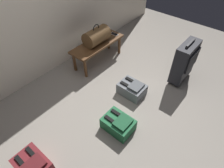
{
  "coord_description": "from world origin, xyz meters",
  "views": [
    {
      "loc": [
        -1.24,
        -0.86,
        2.09
      ],
      "look_at": [
        0.21,
        0.35,
        0.25
      ],
      "focal_mm": 30.07,
      "sensor_mm": 36.0,
      "label": 1
    }
  ],
  "objects_px": {
    "cell_phone": "(114,34)",
    "suitcase_upright_charcoal": "(185,61)",
    "backpack_green": "(118,124)",
    "backpack_maroon": "(33,165)",
    "bench": "(98,46)",
    "backpack_grey": "(132,89)",
    "duffel_bag_brown": "(97,36)"
  },
  "relations": [
    {
      "from": "cell_phone",
      "to": "backpack_maroon",
      "type": "distance_m",
      "value": 2.4
    },
    {
      "from": "cell_phone",
      "to": "backpack_grey",
      "type": "bearing_deg",
      "value": -126.86
    },
    {
      "from": "backpack_green",
      "to": "duffel_bag_brown",
      "type": "bearing_deg",
      "value": 53.03
    },
    {
      "from": "backpack_green",
      "to": "backpack_maroon",
      "type": "distance_m",
      "value": 1.06
    },
    {
      "from": "bench",
      "to": "backpack_grey",
      "type": "height_order",
      "value": "bench"
    },
    {
      "from": "duffel_bag_brown",
      "to": "backpack_green",
      "type": "bearing_deg",
      "value": -126.97
    },
    {
      "from": "cell_phone",
      "to": "suitcase_upright_charcoal",
      "type": "xyz_separation_m",
      "value": [
        0.09,
        -1.31,
        -0.03
      ]
    },
    {
      "from": "suitcase_upright_charcoal",
      "to": "backpack_green",
      "type": "distance_m",
      "value": 1.41
    },
    {
      "from": "suitcase_upright_charcoal",
      "to": "backpack_green",
      "type": "xyz_separation_m",
      "value": [
        -1.37,
        0.19,
        -0.26
      ]
    },
    {
      "from": "duffel_bag_brown",
      "to": "backpack_maroon",
      "type": "xyz_separation_m",
      "value": [
        -1.86,
        -0.78,
        -0.42
      ]
    },
    {
      "from": "bench",
      "to": "duffel_bag_brown",
      "type": "bearing_deg",
      "value": 180.0
    },
    {
      "from": "bench",
      "to": "cell_phone",
      "type": "height_order",
      "value": "cell_phone"
    },
    {
      "from": "backpack_grey",
      "to": "suitcase_upright_charcoal",
      "type": "bearing_deg",
      "value": -28.51
    },
    {
      "from": "cell_phone",
      "to": "backpack_green",
      "type": "xyz_separation_m",
      "value": [
        -1.28,
        -1.12,
        -0.29
      ]
    },
    {
      "from": "suitcase_upright_charcoal",
      "to": "cell_phone",
      "type": "bearing_deg",
      "value": 93.97
    },
    {
      "from": "backpack_maroon",
      "to": "backpack_green",
      "type": "bearing_deg",
      "value": -21.01
    },
    {
      "from": "suitcase_upright_charcoal",
      "to": "backpack_maroon",
      "type": "height_order",
      "value": "suitcase_upright_charcoal"
    },
    {
      "from": "bench",
      "to": "backpack_grey",
      "type": "bearing_deg",
      "value": -106.16
    },
    {
      "from": "duffel_bag_brown",
      "to": "suitcase_upright_charcoal",
      "type": "distance_m",
      "value": 1.44
    },
    {
      "from": "bench",
      "to": "backpack_grey",
      "type": "distance_m",
      "value": 1.0
    },
    {
      "from": "bench",
      "to": "suitcase_upright_charcoal",
      "type": "distance_m",
      "value": 1.43
    },
    {
      "from": "bench",
      "to": "suitcase_upright_charcoal",
      "type": "relative_size",
      "value": 1.44
    },
    {
      "from": "suitcase_upright_charcoal",
      "to": "duffel_bag_brown",
      "type": "bearing_deg",
      "value": 110.38
    },
    {
      "from": "backpack_grey",
      "to": "backpack_green",
      "type": "xyz_separation_m",
      "value": [
        -0.61,
        -0.23,
        0.0
      ]
    },
    {
      "from": "duffel_bag_brown",
      "to": "backpack_green",
      "type": "distance_m",
      "value": 1.51
    },
    {
      "from": "suitcase_upright_charcoal",
      "to": "backpack_maroon",
      "type": "distance_m",
      "value": 2.44
    },
    {
      "from": "suitcase_upright_charcoal",
      "to": "backpack_grey",
      "type": "distance_m",
      "value": 0.9
    },
    {
      "from": "backpack_grey",
      "to": "cell_phone",
      "type": "bearing_deg",
      "value": 53.14
    },
    {
      "from": "backpack_green",
      "to": "backpack_maroon",
      "type": "bearing_deg",
      "value": 158.99
    },
    {
      "from": "duffel_bag_brown",
      "to": "backpack_maroon",
      "type": "relative_size",
      "value": 1.16
    },
    {
      "from": "duffel_bag_brown",
      "to": "bench",
      "type": "bearing_deg",
      "value": 0.0
    },
    {
      "from": "suitcase_upright_charcoal",
      "to": "backpack_grey",
      "type": "height_order",
      "value": "suitcase_upright_charcoal"
    }
  ]
}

